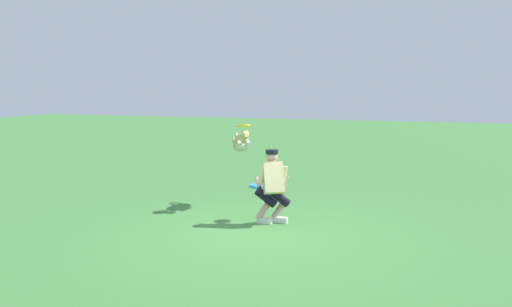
{
  "coord_description": "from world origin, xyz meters",
  "views": [
    {
      "loc": [
        -2.72,
        7.6,
        2.38
      ],
      "look_at": [
        0.47,
        -1.44,
        1.15
      ],
      "focal_mm": 36.43,
      "sensor_mm": 36.0,
      "label": 1
    }
  ],
  "objects": [
    {
      "name": "ground_plane",
      "position": [
        0.0,
        0.0,
        0.0
      ],
      "size": [
        60.0,
        60.0,
        0.0
      ],
      "primitive_type": "plane",
      "color": "#3E7A39"
    },
    {
      "name": "person",
      "position": [
        -0.03,
        -0.89,
        0.7
      ],
      "size": [
        0.71,
        0.53,
        1.29
      ],
      "rotation": [
        0.0,
        0.0,
        -1.06
      ],
      "color": "silver",
      "rests_on": "ground_plane"
    },
    {
      "name": "dog",
      "position": [
        1.0,
        -2.06,
        1.28
      ],
      "size": [
        0.65,
        0.96,
        0.59
      ],
      "rotation": [
        0.0,
        0.0,
        2.12
      ],
      "color": "tan"
    },
    {
      "name": "frisbee_flying",
      "position": [
        0.84,
        -1.79,
        1.63
      ],
      "size": [
        0.35,
        0.34,
        0.12
      ],
      "primitive_type": "cylinder",
      "rotation": [
        -0.17,
        0.17,
        4.39
      ],
      "color": "yellow"
    },
    {
      "name": "frisbee_held",
      "position": [
        0.32,
        -1.04,
        0.61
      ],
      "size": [
        0.35,
        0.35,
        0.07
      ],
      "primitive_type": "cylinder",
      "rotation": [
        -0.1,
        -0.08,
        0.45
      ],
      "color": "#1F91EA",
      "rests_on": "person"
    }
  ]
}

